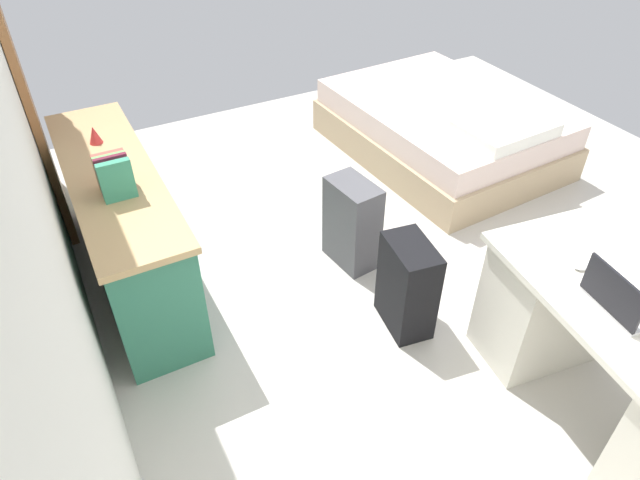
% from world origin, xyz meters
% --- Properties ---
extents(ground_plane, '(5.64, 5.64, 0.00)m').
position_xyz_m(ground_plane, '(0.00, 0.00, 0.00)').
color(ground_plane, beige).
extents(wall_back, '(4.64, 0.10, 2.58)m').
position_xyz_m(wall_back, '(0.00, 2.07, 1.29)').
color(wall_back, silver).
rests_on(wall_back, ground_plane).
extents(door_wooden, '(0.88, 0.05, 2.04)m').
position_xyz_m(door_wooden, '(1.77, 1.99, 1.02)').
color(door_wooden, '#936038').
rests_on(door_wooden, ground_plane).
extents(desk, '(1.52, 0.85, 0.75)m').
position_xyz_m(desk, '(-1.35, -0.07, 0.39)').
color(desk, silver).
rests_on(desk, ground_plane).
extents(credenza, '(1.80, 0.48, 0.79)m').
position_xyz_m(credenza, '(0.81, 1.68, 0.40)').
color(credenza, '#2D7056').
rests_on(credenza, ground_plane).
extents(bed, '(1.97, 1.50, 0.58)m').
position_xyz_m(bed, '(1.16, -1.03, 0.24)').
color(bed, tan).
rests_on(bed, ground_plane).
extents(suitcase_black, '(0.39, 0.27, 0.58)m').
position_xyz_m(suitcase_black, '(-0.35, 0.39, 0.29)').
color(suitcase_black, black).
rests_on(suitcase_black, ground_plane).
extents(suitcase_spare_grey, '(0.38, 0.26, 0.60)m').
position_xyz_m(suitcase_spare_grey, '(0.29, 0.37, 0.30)').
color(suitcase_spare_grey, '#4C4C51').
rests_on(suitcase_spare_grey, ground_plane).
extents(laptop, '(0.34, 0.26, 0.21)m').
position_xyz_m(laptop, '(-1.27, -0.00, 0.80)').
color(laptop, '#B7B7BC').
rests_on(laptop, desk).
extents(computer_mouse, '(0.07, 0.11, 0.03)m').
position_xyz_m(computer_mouse, '(-1.01, -0.08, 0.76)').
color(computer_mouse, white).
rests_on(computer_mouse, desk).
extents(book_row, '(0.20, 0.17, 0.22)m').
position_xyz_m(book_row, '(0.57, 1.69, 0.90)').
color(book_row, '#378D6D').
rests_on(book_row, credenza).
extents(figurine_small, '(0.08, 0.08, 0.11)m').
position_xyz_m(figurine_small, '(1.18, 1.69, 0.85)').
color(figurine_small, red).
rests_on(figurine_small, credenza).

